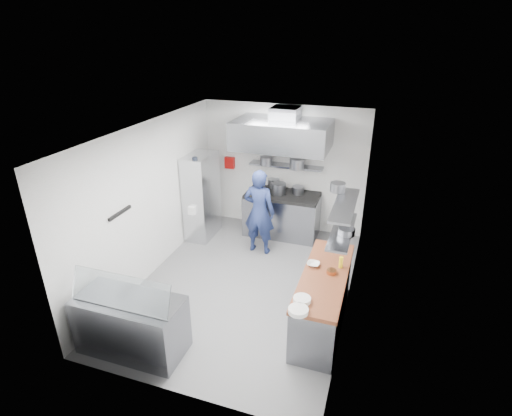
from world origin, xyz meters
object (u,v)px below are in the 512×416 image
(gas_range, at_px, (282,215))
(display_case, at_px, (131,325))
(wire_rack, at_px, (202,196))
(chef, at_px, (259,212))

(gas_range, relative_size, display_case, 1.07)
(gas_range, bearing_deg, wire_rack, -159.63)
(wire_rack, distance_m, display_case, 3.57)
(chef, bearing_deg, gas_range, -101.94)
(chef, bearing_deg, display_case, 78.45)
(wire_rack, relative_size, display_case, 1.23)
(chef, height_order, display_case, chef)
(gas_range, bearing_deg, display_case, -104.69)
(gas_range, xyz_separation_m, display_case, (-1.08, -4.10, -0.03))
(chef, xyz_separation_m, wire_rack, (-1.39, 0.28, 0.04))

